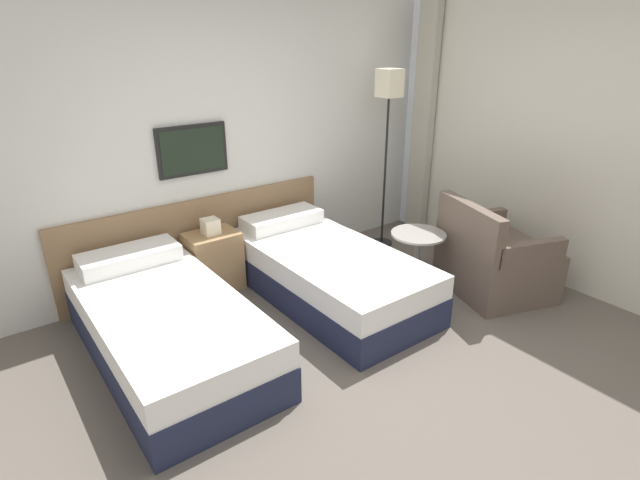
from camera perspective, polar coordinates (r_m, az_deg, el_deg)
The scene contains 9 objects.
ground_plane at distance 3.67m, azimuth 7.66°, elevation -14.87°, with size 16.00×16.00×0.00m, color #5B544C.
wall_headboard at distance 4.76m, azimuth -10.45°, elevation 11.20°, with size 10.00×0.10×2.70m.
wall_window at distance 4.89m, azimuth 29.18°, elevation 9.48°, with size 0.21×4.64×2.70m.
bed_near_door at distance 3.85m, azimuth -17.10°, elevation -9.43°, with size 0.97×1.97×0.60m.
bed_near_window at distance 4.45m, azimuth 0.82°, elevation -3.71°, with size 0.97×1.97×0.60m.
nightstand at distance 4.68m, azimuth -12.07°, elevation -2.29°, with size 0.46×0.35×0.69m.
floor_lamp at distance 5.31m, azimuth 7.85°, elevation 15.33°, with size 0.24×0.24×1.89m.
side_table at distance 4.69m, azimuth 11.07°, elevation -0.97°, with size 0.50×0.50×0.53m.
armchair at distance 4.82m, azimuth 19.22°, elevation -2.35°, with size 1.02×1.09×0.87m.
Camera 1 is at (-2.10, -2.02, 2.22)m, focal length 28.00 mm.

